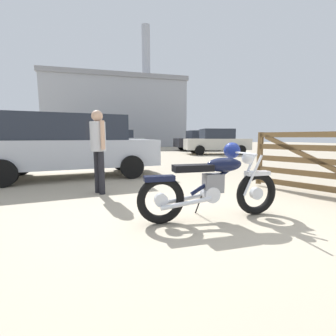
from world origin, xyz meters
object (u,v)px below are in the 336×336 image
bystander (98,143)px  red_hatchback_near (42,144)px  pale_sedan_back (216,142)px  white_estate_far (200,141)px  silver_sedan_mid (68,144)px  blue_hatchback_right (116,139)px  vintage_motorcycle (214,184)px

bystander → red_hatchback_near: (-2.41, 6.60, -0.18)m
pale_sedan_back → white_estate_far: size_ratio=1.04×
bystander → silver_sedan_mid: silver_sedan_mid is taller
bystander → pale_sedan_back: size_ratio=0.37×
white_estate_far → blue_hatchback_right: bearing=160.3°
bystander → red_hatchback_near: bearing=82.3°
pale_sedan_back → white_estate_far: bearing=91.6°
silver_sedan_mid → blue_hatchback_right: 13.65m
silver_sedan_mid → pale_sedan_back: bearing=33.7°
pale_sedan_back → white_estate_far: 4.08m
bystander → silver_sedan_mid: bearing=82.2°
white_estate_far → blue_hatchback_right: 7.32m
bystander → silver_sedan_mid: 2.38m
vintage_motorcycle → blue_hatchback_right: bearing=92.7°
red_hatchback_near → white_estate_far: same height
bystander → blue_hatchback_right: (1.49, 15.70, -0.08)m
vintage_motorcycle → blue_hatchback_right: size_ratio=0.42×
red_hatchback_near → pale_sedan_back: (10.00, 2.29, 0.00)m
bystander → red_hatchback_near: 7.03m
white_estate_far → silver_sedan_mid: bearing=-127.7°
vintage_motorcycle → red_hatchback_near: (-3.94, 8.54, 0.34)m
vintage_motorcycle → blue_hatchback_right: (-0.05, 17.65, 0.45)m
bystander → red_hatchback_near: red_hatchback_near is taller
vintage_motorcycle → white_estate_far: 16.31m
vintage_motorcycle → white_estate_far: bearing=68.2°
red_hatchback_near → white_estate_far: bearing=-146.2°
red_hatchback_near → pale_sedan_back: same height
bystander → blue_hatchback_right: 15.77m
white_estate_far → red_hatchback_near: bearing=-146.7°
vintage_motorcycle → silver_sedan_mid: (-2.34, 4.19, 0.45)m
red_hatchback_near → white_estate_far: (10.66, 6.31, 0.00)m
pale_sedan_back → blue_hatchback_right: bearing=142.8°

